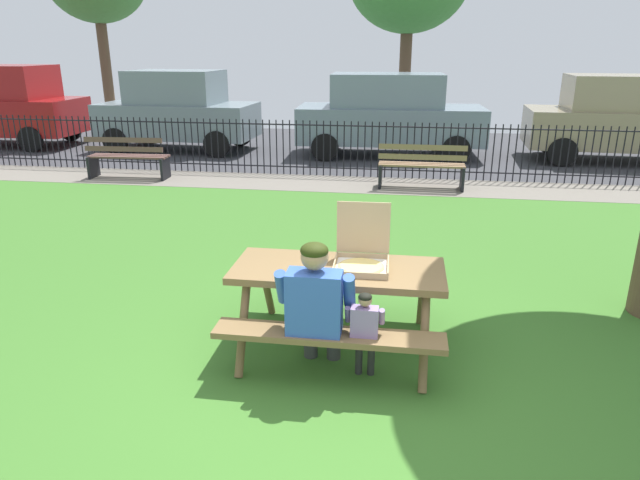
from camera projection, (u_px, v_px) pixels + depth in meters
The scene contains 13 objects.
ground at pixel (368, 301), 6.01m from camera, with size 28.00×11.91×0.02m, color #3B6F27.
cobblestone_walkway at pixel (387, 186), 10.93m from camera, with size 28.00×1.40×0.01m, color slate.
street_asphalt at pixel (393, 150), 14.74m from camera, with size 28.00×6.76×0.01m, color #38383D.
picnic_table_foreground at pixel (338, 286), 4.88m from camera, with size 1.80×1.48×0.79m.
pizza_box_open at pixel (362, 255), 4.83m from camera, with size 0.48×0.49×0.52m.
adult_at_table at pixel (316, 304), 4.40m from camera, with size 0.61×0.59×1.19m.
child_at_table at pixel (365, 327), 4.37m from camera, with size 0.30×0.29×0.81m.
iron_fence_streetside at pixel (389, 150), 11.40m from camera, with size 22.16×0.03×1.13m.
park_bench_left at pixel (128, 158), 11.39m from camera, with size 1.62×0.53×0.85m.
park_bench_center at pixel (421, 167), 10.57m from camera, with size 1.60×0.47×0.85m.
parked_car_left at pixel (178, 110), 14.36m from camera, with size 3.97×1.98×1.98m.
parked_car_center at pixel (389, 114), 13.61m from camera, with size 4.47×2.07×1.94m.
parked_car_right at pixel (628, 118), 12.86m from camera, with size 4.50×2.12×1.94m.
Camera 1 is at (0.31, -3.54, 2.56)m, focal length 31.83 mm.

